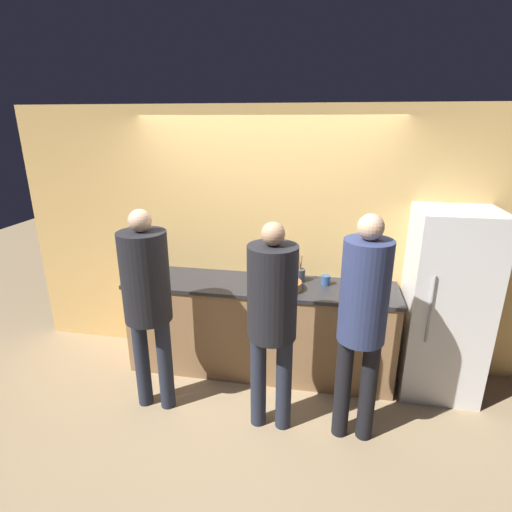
{
  "coord_description": "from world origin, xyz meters",
  "views": [
    {
      "loc": [
        0.62,
        -3.17,
        2.45
      ],
      "look_at": [
        0.0,
        0.14,
        1.3
      ],
      "focal_mm": 28.0,
      "sensor_mm": 36.0,
      "label": 1
    }
  ],
  "objects_px": {
    "utensil_crock": "(299,275)",
    "bottle_green": "(365,285)",
    "refrigerator": "(445,305)",
    "cup_blue": "(326,280)",
    "fruit_bowl": "(286,285)",
    "person_center": "(272,309)",
    "bottle_red": "(138,272)",
    "person_left": "(147,292)",
    "person_right": "(363,312)"
  },
  "relations": [
    {
      "from": "cup_blue",
      "to": "person_right",
      "type": "bearing_deg",
      "value": -72.07
    },
    {
      "from": "refrigerator",
      "to": "cup_blue",
      "type": "xyz_separation_m",
      "value": [
        -1.07,
        0.09,
        0.13
      ]
    },
    {
      "from": "cup_blue",
      "to": "refrigerator",
      "type": "bearing_deg",
      "value": -4.59
    },
    {
      "from": "refrigerator",
      "to": "person_right",
      "type": "height_order",
      "value": "person_right"
    },
    {
      "from": "refrigerator",
      "to": "bottle_green",
      "type": "relative_size",
      "value": 8.66
    },
    {
      "from": "bottle_green",
      "to": "cup_blue",
      "type": "relative_size",
      "value": 2.16
    },
    {
      "from": "refrigerator",
      "to": "fruit_bowl",
      "type": "bearing_deg",
      "value": -176.26
    },
    {
      "from": "person_center",
      "to": "bottle_green",
      "type": "xyz_separation_m",
      "value": [
        0.75,
        0.74,
        -0.05
      ]
    },
    {
      "from": "person_center",
      "to": "person_left",
      "type": "bearing_deg",
      "value": 176.75
    },
    {
      "from": "person_left",
      "to": "utensil_crock",
      "type": "distance_m",
      "value": 1.47
    },
    {
      "from": "refrigerator",
      "to": "person_left",
      "type": "bearing_deg",
      "value": -164.03
    },
    {
      "from": "person_right",
      "to": "utensil_crock",
      "type": "xyz_separation_m",
      "value": [
        -0.54,
        0.91,
        -0.09
      ]
    },
    {
      "from": "bottle_green",
      "to": "bottle_red",
      "type": "bearing_deg",
      "value": -179.13
    },
    {
      "from": "person_center",
      "to": "person_right",
      "type": "xyz_separation_m",
      "value": [
        0.67,
        0.0,
        0.04
      ]
    },
    {
      "from": "person_left",
      "to": "bottle_red",
      "type": "relative_size",
      "value": 12.68
    },
    {
      "from": "person_right",
      "to": "fruit_bowl",
      "type": "relative_size",
      "value": 6.13
    },
    {
      "from": "person_right",
      "to": "fruit_bowl",
      "type": "height_order",
      "value": "person_right"
    },
    {
      "from": "bottle_green",
      "to": "person_center",
      "type": "bearing_deg",
      "value": -135.41
    },
    {
      "from": "bottle_red",
      "to": "bottle_green",
      "type": "relative_size",
      "value": 0.71
    },
    {
      "from": "fruit_bowl",
      "to": "bottle_red",
      "type": "distance_m",
      "value": 1.49
    },
    {
      "from": "fruit_bowl",
      "to": "cup_blue",
      "type": "relative_size",
      "value": 3.24
    },
    {
      "from": "person_right",
      "to": "bottle_green",
      "type": "bearing_deg",
      "value": 83.9
    },
    {
      "from": "fruit_bowl",
      "to": "bottle_red",
      "type": "bearing_deg",
      "value": 179.21
    },
    {
      "from": "bottle_red",
      "to": "cup_blue",
      "type": "height_order",
      "value": "bottle_red"
    },
    {
      "from": "person_left",
      "to": "cup_blue",
      "type": "bearing_deg",
      "value": 29.17
    },
    {
      "from": "utensil_crock",
      "to": "bottle_green",
      "type": "bearing_deg",
      "value": -15.49
    },
    {
      "from": "refrigerator",
      "to": "bottle_green",
      "type": "distance_m",
      "value": 0.73
    },
    {
      "from": "fruit_bowl",
      "to": "cup_blue",
      "type": "xyz_separation_m",
      "value": [
        0.37,
        0.18,
        0.0
      ]
    },
    {
      "from": "person_center",
      "to": "cup_blue",
      "type": "xyz_separation_m",
      "value": [
        0.39,
        0.87,
        -0.08
      ]
    },
    {
      "from": "person_left",
      "to": "cup_blue",
      "type": "distance_m",
      "value": 1.66
    },
    {
      "from": "bottle_red",
      "to": "cup_blue",
      "type": "distance_m",
      "value": 1.87
    },
    {
      "from": "person_left",
      "to": "bottle_green",
      "type": "relative_size",
      "value": 8.95
    },
    {
      "from": "refrigerator",
      "to": "cup_blue",
      "type": "distance_m",
      "value": 1.08
    },
    {
      "from": "utensil_crock",
      "to": "person_left",
      "type": "bearing_deg",
      "value": -144.44
    },
    {
      "from": "person_center",
      "to": "bottle_red",
      "type": "height_order",
      "value": "person_center"
    },
    {
      "from": "fruit_bowl",
      "to": "cup_blue",
      "type": "distance_m",
      "value": 0.41
    },
    {
      "from": "cup_blue",
      "to": "person_center",
      "type": "bearing_deg",
      "value": -114.4
    },
    {
      "from": "fruit_bowl",
      "to": "bottle_red",
      "type": "xyz_separation_m",
      "value": [
        -1.49,
        0.02,
        0.01
      ]
    },
    {
      "from": "refrigerator",
      "to": "bottle_red",
      "type": "bearing_deg",
      "value": -178.56
    },
    {
      "from": "person_left",
      "to": "bottle_green",
      "type": "distance_m",
      "value": 1.93
    },
    {
      "from": "person_center",
      "to": "bottle_red",
      "type": "xyz_separation_m",
      "value": [
        -1.46,
        0.71,
        -0.07
      ]
    },
    {
      "from": "person_center",
      "to": "utensil_crock",
      "type": "bearing_deg",
      "value": 81.4
    },
    {
      "from": "refrigerator",
      "to": "utensil_crock",
      "type": "bearing_deg",
      "value": 174.41
    },
    {
      "from": "refrigerator",
      "to": "person_center",
      "type": "xyz_separation_m",
      "value": [
        -1.47,
        -0.78,
        0.2
      ]
    },
    {
      "from": "person_center",
      "to": "bottle_red",
      "type": "relative_size",
      "value": 12.41
    },
    {
      "from": "cup_blue",
      "to": "bottle_red",
      "type": "bearing_deg",
      "value": -175.08
    },
    {
      "from": "utensil_crock",
      "to": "bottle_green",
      "type": "relative_size",
      "value": 1.34
    },
    {
      "from": "bottle_green",
      "to": "refrigerator",
      "type": "bearing_deg",
      "value": 3.21
    },
    {
      "from": "bottle_green",
      "to": "cup_blue",
      "type": "height_order",
      "value": "bottle_green"
    },
    {
      "from": "person_left",
      "to": "fruit_bowl",
      "type": "bearing_deg",
      "value": 30.12
    }
  ]
}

